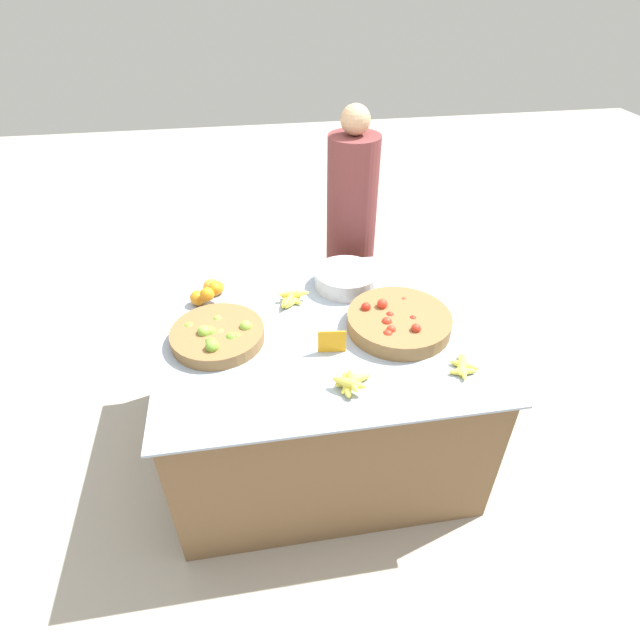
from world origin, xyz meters
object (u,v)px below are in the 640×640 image
Objects in this scene: lime_bowl at (217,335)px; tomato_basket at (398,321)px; vendor_person at (350,244)px; price_sign at (332,342)px; metal_bowl at (346,278)px.

tomato_basket reaches higher than lime_bowl.
price_sign is at bearing -106.34° from vendor_person.
vendor_person reaches higher than metal_bowl.
price_sign is (-0.32, -0.11, 0.02)m from tomato_basket.
lime_bowl is 0.27× the size of vendor_person.
price_sign reaches higher than lime_bowl.
lime_bowl is 0.73m from metal_bowl.
tomato_basket is at bearing -89.01° from vendor_person.
metal_bowl is at bearing 27.95° from lime_bowl.
price_sign is at bearing -108.25° from metal_bowl.
vendor_person is (0.14, 0.55, -0.11)m from metal_bowl.
metal_bowl is 0.58m from vendor_person.
tomato_basket is at bearing 26.27° from price_sign.
vendor_person is (-0.02, 0.94, -0.10)m from tomato_basket.
metal_bowl is at bearing -104.60° from vendor_person.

